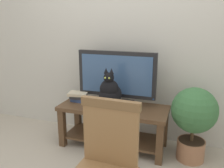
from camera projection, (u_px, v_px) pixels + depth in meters
name	position (u px, v px, depth m)	size (l,w,h in m)	color
back_wall	(129.00, 22.00, 2.77)	(7.00, 0.12, 2.80)	beige
tv_stand	(113.00, 119.00, 2.69)	(1.21, 0.49, 0.49)	#513823
tv	(116.00, 77.00, 2.66)	(0.90, 0.20, 0.61)	black
media_box	(110.00, 107.00, 2.55)	(0.41, 0.30, 0.06)	#2D2D30
cat	(110.00, 92.00, 2.49)	(0.24, 0.36, 0.41)	black
wooden_chair	(105.00, 162.00, 1.53)	(0.41, 0.41, 0.93)	olive
book_stack	(78.00, 96.00, 2.81)	(0.25, 0.20, 0.11)	#33477A
potted_plant	(194.00, 117.00, 2.39)	(0.46, 0.46, 0.78)	#9E6B4C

